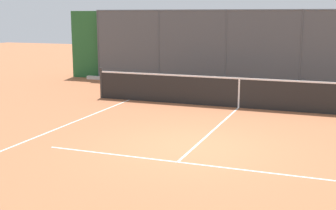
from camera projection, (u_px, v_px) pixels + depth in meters
ground_plane at (194, 147)px, 10.15m from camera, size 60.00×60.00×0.00m
court_line_markings at (174, 165)px, 8.94m from camera, size 7.69×10.56×0.01m
fence_backdrop at (265, 49)px, 18.62m from camera, size 17.71×1.37×3.10m
tennis_net at (239, 92)px, 14.35m from camera, size 9.88×0.09×1.07m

